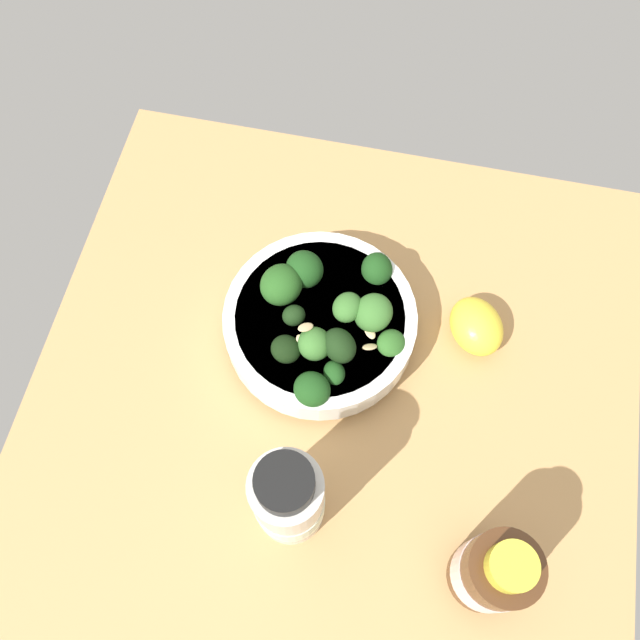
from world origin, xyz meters
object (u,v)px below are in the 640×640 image
Objects in this scene: bottle_tall at (493,572)px; bottle_short at (288,499)px; bowl_of_broccoli at (321,322)px; lemon_wedge at (476,326)px.

bottle_tall is 19.35cm from bottle_short.
bowl_of_broccoli is 16.87cm from lemon_wedge.
bottle_tall is at bearing 133.07° from bowl_of_broccoli.
bottle_tall reaches higher than bowl_of_broccoli.
lemon_wedge is 0.53× the size of bottle_tall.
lemon_wedge is at bearing -81.57° from bottle_tall.
bowl_of_broccoli is 3.02× the size of lemon_wedge.
bottle_tall reaches higher than lemon_wedge.
bowl_of_broccoli is 19.54cm from bottle_short.
bottle_short is at bearing 92.92° from bowl_of_broccoli.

